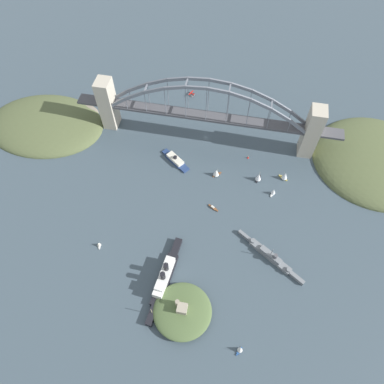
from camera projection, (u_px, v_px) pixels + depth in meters
The scene contains 17 objects.
ground_plane at pixel (206, 137), 396.99m from camera, with size 1400.00×1400.00×0.00m, color #3D4C56.
harbor_arch_bridge at pixel (207, 116), 370.06m from camera, with size 278.37×18.78×75.13m.
headland_west_shore at pixel (377, 160), 378.84m from camera, with size 132.43×127.12×28.11m.
headland_east_shore at pixel (48, 125), 407.51m from camera, with size 133.25×97.43×23.00m.
ocean_liner at pixel (164, 278), 301.68m from camera, with size 14.67×79.16×20.95m.
naval_cruiser at pixel (271, 256), 315.73m from camera, with size 61.80×41.86×16.62m.
harbor_ferry_steamer at pixel (175, 160), 376.34m from camera, with size 33.57×28.10×7.52m.
fort_island_mid_harbor at pixel (182, 311), 287.78m from camera, with size 47.95×47.58×15.93m.
seaplane_taxiing_near_bridge at pixel (191, 94), 432.56m from camera, with size 7.62×9.19×5.20m.
small_boat_0 at pixel (216, 173), 364.00m from camera, with size 9.32×9.12×10.47m.
small_boat_1 at pixel (213, 208), 345.67m from camera, with size 10.47×6.64×2.31m.
small_boat_2 at pixel (99, 244), 321.92m from camera, with size 4.37×6.29×6.43m.
small_boat_3 at pixel (240, 350), 272.67m from camera, with size 5.50×7.05×8.10m.
small_boat_4 at pixel (259, 177), 360.40m from camera, with size 7.32×10.56×11.46m.
small_boat_5 at pixel (273, 192), 352.17m from camera, with size 5.59×7.69×8.53m.
small_boat_6 at pixel (285, 176), 361.55m from camera, with size 9.63×7.95×10.75m.
channel_marker_buoy at pixel (248, 157), 379.72m from camera, with size 2.20×2.20×2.75m.
Camera 1 is at (-36.20, 267.53, 297.82)m, focal length 33.41 mm.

